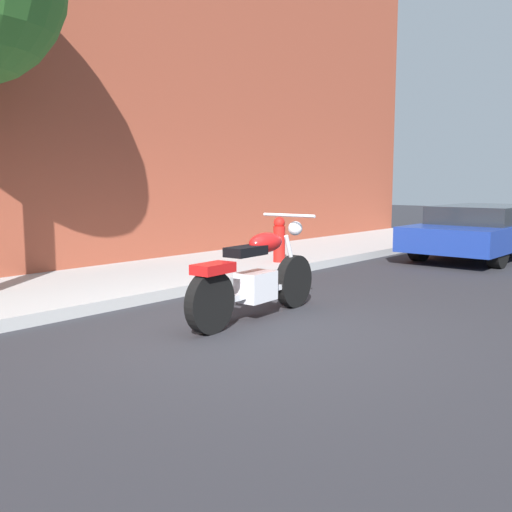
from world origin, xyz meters
name	(u,v)px	position (x,y,z in m)	size (l,w,h in m)	color
ground_plane	(239,333)	(0.00, 0.00, 0.00)	(60.00, 60.00, 0.00)	#28282D
sidewalk	(72,289)	(0.00, 3.01, 0.07)	(22.58, 2.47, 0.14)	#A6A6A6
building_facade	(4,26)	(0.00, 4.50, 3.69)	(22.58, 0.50, 7.38)	brown
motorcycle	(256,278)	(0.56, 0.26, 0.46)	(2.15, 0.70, 1.13)	black
parked_car_blue	(485,229)	(7.57, 0.25, 0.55)	(4.59, 1.74, 1.03)	black
fire_hydrant	(279,243)	(3.49, 2.26, 0.46)	(0.20, 0.20, 0.91)	red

